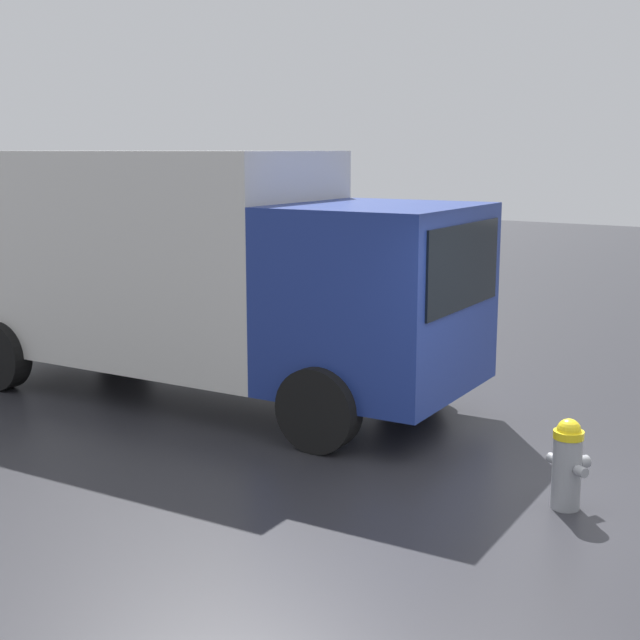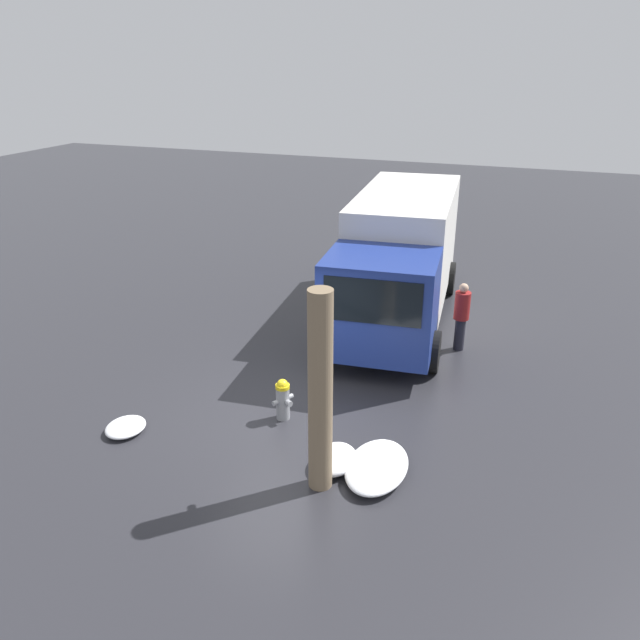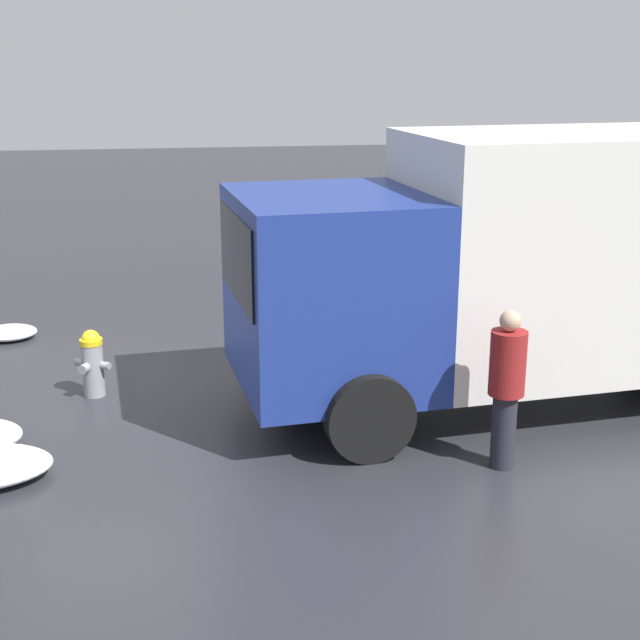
{
  "view_description": "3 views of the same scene",
  "coord_description": "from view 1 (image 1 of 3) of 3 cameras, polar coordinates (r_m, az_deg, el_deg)",
  "views": [
    {
      "loc": [
        -2.55,
        7.21,
        3.08
      ],
      "look_at": [
        2.68,
        -0.06,
        1.37
      ],
      "focal_mm": 50.0,
      "sensor_mm": 36.0,
      "label": 1
    },
    {
      "loc": [
        -9.09,
        -4.04,
        6.25
      ],
      "look_at": [
        2.32,
        0.12,
        1.03
      ],
      "focal_mm": 35.0,
      "sensor_mm": 36.0,
      "label": 2
    },
    {
      "loc": [
        1.02,
        -10.18,
        3.86
      ],
      "look_at": [
        2.54,
        -1.03,
        1.11
      ],
      "focal_mm": 50.0,
      "sensor_mm": 36.0,
      "label": 3
    }
  ],
  "objects": [
    {
      "name": "pedestrian",
      "position": [
        12.05,
        1.7,
        0.25
      ],
      "size": [
        0.35,
        0.35,
        1.59
      ],
      "rotation": [
        0.0,
        0.0,
        1.45
      ],
      "color": "#23232D",
      "rests_on": "ground_plane"
    },
    {
      "name": "delivery_truck",
      "position": [
        11.42,
        -8.82,
        3.59
      ],
      "size": [
        7.42,
        3.06,
        3.07
      ],
      "rotation": [
        0.0,
        0.0,
        1.66
      ],
      "color": "navy",
      "rests_on": "ground_plane"
    },
    {
      "name": "fire_hydrant",
      "position": [
        8.1,
        15.56,
        -8.78
      ],
      "size": [
        0.44,
        0.37,
        0.81
      ],
      "rotation": [
        0.0,
        0.0,
        4.22
      ],
      "color": "gray",
      "rests_on": "ground_plane"
    },
    {
      "name": "ground_plane",
      "position": [
        8.24,
        15.39,
        -11.52
      ],
      "size": [
        60.0,
        60.0,
        0.0
      ],
      "primitive_type": "plane",
      "color": "#28282D"
    }
  ]
}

